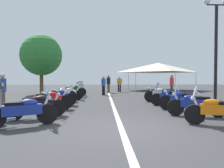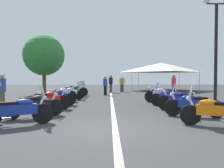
% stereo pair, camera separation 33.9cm
% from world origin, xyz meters
% --- Properties ---
extents(ground_plane, '(80.00, 80.00, 0.00)m').
position_xyz_m(ground_plane, '(0.00, 0.00, 0.00)').
color(ground_plane, '#38383A').
extents(lane_centre_stripe, '(26.78, 0.16, 0.01)m').
position_xyz_m(lane_centre_stripe, '(7.08, 0.00, 0.00)').
color(lane_centre_stripe, beige).
rests_on(lane_centre_stripe, ground_plane).
extents(motorcycle_left_row_0, '(1.13, 1.89, 1.20)m').
position_xyz_m(motorcycle_left_row_0, '(0.49, 2.85, 0.46)').
color(motorcycle_left_row_0, black).
rests_on(motorcycle_left_row_0, ground_plane).
extents(motorcycle_left_row_1, '(1.28, 1.86, 0.99)m').
position_xyz_m(motorcycle_left_row_1, '(1.81, 2.84, 0.45)').
color(motorcycle_left_row_1, black).
rests_on(motorcycle_left_row_1, ground_plane).
extents(motorcycle_left_row_2, '(1.12, 2.00, 1.01)m').
position_xyz_m(motorcycle_left_row_2, '(3.49, 2.90, 0.46)').
color(motorcycle_left_row_2, black).
rests_on(motorcycle_left_row_2, ground_plane).
extents(motorcycle_left_row_3, '(1.05, 1.86, 1.00)m').
position_xyz_m(motorcycle_left_row_3, '(4.89, 2.81, 0.46)').
color(motorcycle_left_row_3, black).
rests_on(motorcycle_left_row_3, ground_plane).
extents(motorcycle_left_row_4, '(1.30, 1.72, 1.01)m').
position_xyz_m(motorcycle_left_row_4, '(6.45, 2.95, 0.46)').
color(motorcycle_left_row_4, black).
rests_on(motorcycle_left_row_4, ground_plane).
extents(motorcycle_left_row_5, '(1.18, 1.92, 1.19)m').
position_xyz_m(motorcycle_left_row_5, '(7.76, 2.78, 0.46)').
color(motorcycle_left_row_5, black).
rests_on(motorcycle_left_row_5, ground_plane).
extents(motorcycle_left_row_6, '(1.23, 1.88, 1.22)m').
position_xyz_m(motorcycle_left_row_6, '(9.36, 2.79, 0.48)').
color(motorcycle_left_row_6, black).
rests_on(motorcycle_left_row_6, ground_plane).
extents(motorcycle_left_row_7, '(1.06, 2.04, 1.20)m').
position_xyz_m(motorcycle_left_row_7, '(10.74, 2.84, 0.46)').
color(motorcycle_left_row_7, black).
rests_on(motorcycle_left_row_7, ground_plane).
extents(motorcycle_left_row_8, '(1.15, 1.91, 1.20)m').
position_xyz_m(motorcycle_left_row_8, '(12.35, 3.03, 0.46)').
color(motorcycle_left_row_8, black).
rests_on(motorcycle_left_row_8, ground_plane).
extents(motorcycle_right_row_0, '(0.91, 1.90, 1.19)m').
position_xyz_m(motorcycle_right_row_0, '(0.37, -2.90, 0.46)').
color(motorcycle_right_row_0, black).
rests_on(motorcycle_right_row_0, ground_plane).
extents(motorcycle_right_row_1, '(0.92, 2.05, 1.20)m').
position_xyz_m(motorcycle_right_row_1, '(1.90, -2.91, 0.46)').
color(motorcycle_right_row_1, black).
rests_on(motorcycle_right_row_1, ground_plane).
extents(motorcycle_right_row_2, '(1.06, 1.93, 1.01)m').
position_xyz_m(motorcycle_right_row_2, '(3.26, -2.94, 0.46)').
color(motorcycle_right_row_2, black).
rests_on(motorcycle_right_row_2, ground_plane).
extents(motorcycle_right_row_3, '(1.03, 1.87, 1.21)m').
position_xyz_m(motorcycle_right_row_3, '(4.75, -2.86, 0.46)').
color(motorcycle_right_row_3, black).
rests_on(motorcycle_right_row_3, ground_plane).
extents(motorcycle_right_row_4, '(1.09, 2.03, 1.01)m').
position_xyz_m(motorcycle_right_row_4, '(6.34, -2.93, 0.46)').
color(motorcycle_right_row_4, black).
rests_on(motorcycle_right_row_4, ground_plane).
extents(street_lamp_twin_globe, '(0.32, 1.22, 5.12)m').
position_xyz_m(street_lamp_twin_globe, '(3.79, -4.68, 3.47)').
color(street_lamp_twin_globe, black).
rests_on(street_lamp_twin_globe, ground_plane).
extents(traffic_cone_0, '(0.36, 0.36, 0.61)m').
position_xyz_m(traffic_cone_0, '(8.66, 4.19, 0.29)').
color(traffic_cone_0, orange).
rests_on(traffic_cone_0, ground_plane).
extents(traffic_cone_1, '(0.36, 0.36, 0.61)m').
position_xyz_m(traffic_cone_1, '(4.23, -3.98, 0.29)').
color(traffic_cone_1, orange).
rests_on(traffic_cone_1, ground_plane).
extents(traffic_cone_2, '(0.36, 0.36, 0.61)m').
position_xyz_m(traffic_cone_2, '(4.26, 4.17, 0.29)').
color(traffic_cone_2, orange).
rests_on(traffic_cone_2, ground_plane).
extents(bystander_0, '(0.42, 0.38, 1.71)m').
position_xyz_m(bystander_0, '(14.46, 0.00, 1.00)').
color(bystander_0, brown).
rests_on(bystander_0, ground_plane).
extents(bystander_1, '(0.32, 0.51, 1.59)m').
position_xyz_m(bystander_1, '(15.69, -1.14, 0.92)').
color(bystander_1, black).
rests_on(bystander_1, ground_plane).
extents(bystander_2, '(0.53, 0.32, 1.69)m').
position_xyz_m(bystander_2, '(10.20, -4.74, 0.99)').
color(bystander_2, '#1E2338').
rests_on(bystander_2, ground_plane).
extents(bystander_3, '(0.44, 0.36, 1.57)m').
position_xyz_m(bystander_3, '(11.74, 0.48, 0.91)').
color(bystander_3, black).
rests_on(bystander_3, ground_plane).
extents(bystander_4, '(0.39, 0.41, 1.63)m').
position_xyz_m(bystander_4, '(3.79, 4.98, 0.95)').
color(bystander_4, brown).
rests_on(bystander_4, ground_plane).
extents(roadside_tree_0, '(3.72, 3.72, 5.37)m').
position_xyz_m(roadside_tree_0, '(13.69, 6.12, 3.50)').
color(roadside_tree_0, brown).
rests_on(roadside_tree_0, ground_plane).
extents(event_tent, '(6.93, 6.93, 3.20)m').
position_xyz_m(event_tent, '(18.71, -5.92, 2.65)').
color(event_tent, beige).
rests_on(event_tent, ground_plane).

